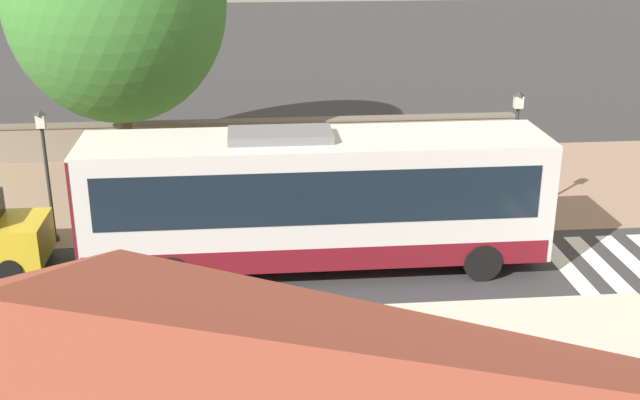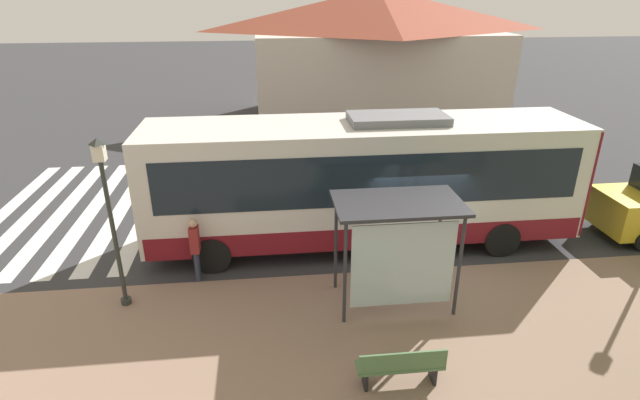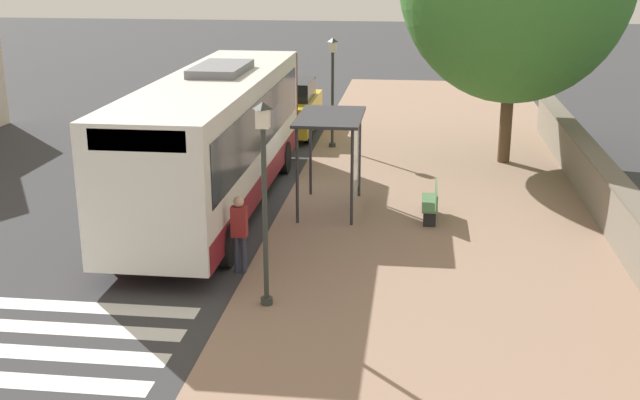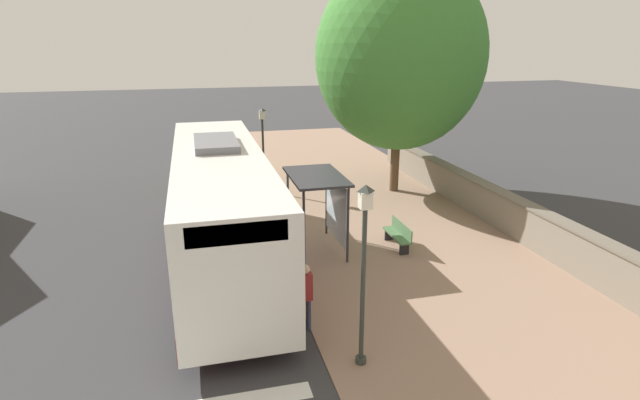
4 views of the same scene
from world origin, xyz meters
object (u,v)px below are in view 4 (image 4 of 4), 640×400
pedestrian (305,292)px  parked_car_behind_bus (222,163)px  street_lamp_near (364,262)px  street_lamp_far (263,143)px  bus (221,203)px  bench (398,234)px  bus_shelter (321,188)px  shade_tree (400,56)px

pedestrian → parked_car_behind_bus: parked_car_behind_bus is taller
street_lamp_near → parked_car_behind_bus: bearing=-82.9°
street_lamp_near → street_lamp_far: size_ratio=1.05×
bus → street_lamp_far: size_ratio=3.09×
bench → street_lamp_far: bearing=-65.9°
street_lamp_near → street_lamp_far: (0.14, -13.48, -0.12)m
bus_shelter → shade_tree: bearing=-131.0°
pedestrian → parked_car_behind_bus: (1.04, -13.91, -0.04)m
pedestrian → street_lamp_near: street_lamp_near is taller
street_lamp_far → bus_shelter: bearing=96.9°
pedestrian → street_lamp_far: bearing=-93.6°
bus_shelter → street_lamp_near: (0.72, 6.31, 0.29)m
shade_tree → bus: bearing=35.7°
bus_shelter → shade_tree: (-5.03, -5.78, 3.94)m
street_lamp_near → parked_car_behind_bus: size_ratio=0.91×
parked_car_behind_bus → bench: bearing=118.2°
bench → street_lamp_far: 8.64m
street_lamp_near → parked_car_behind_bus: (1.93, -15.51, -1.44)m
bus → bus_shelter: size_ratio=4.21×
street_lamp_near → parked_car_behind_bus: street_lamp_near is taller
street_lamp_far → parked_car_behind_bus: size_ratio=0.87×
bus_shelter → shade_tree: 8.61m
pedestrian → bench: pedestrian is taller
bus → parked_car_behind_bus: size_ratio=2.68×
street_lamp_far → bus: bearing=72.1°
bus → street_lamp_far: street_lamp_far is taller
shade_tree → parked_car_behind_bus: size_ratio=2.27×
bus_shelter → shade_tree: size_ratio=0.28×
pedestrian → shade_tree: 13.40m
bus_shelter → bench: 3.12m
bus → street_lamp_near: bearing=112.3°
bus → bench: bearing=176.4°
bus_shelter → street_lamp_far: size_ratio=0.74×
parked_car_behind_bus → bus: bearing=86.4°
street_lamp_near → bus_shelter: bearing=-96.5°
street_lamp_far → street_lamp_near: bearing=90.6°
bus → street_lamp_near: street_lamp_near is taller
shade_tree → parked_car_behind_bus: 9.83m
parked_car_behind_bus → pedestrian: bearing=94.3°
bench → bus: bearing=-3.6°
street_lamp_far → shade_tree: (-5.89, 1.40, 3.77)m
bus_shelter → bus: bearing=2.9°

